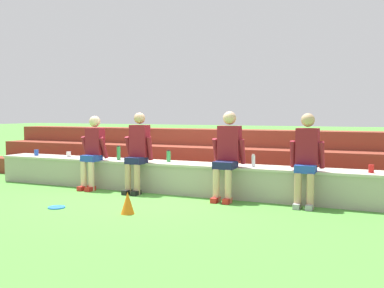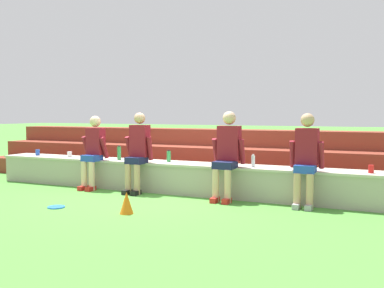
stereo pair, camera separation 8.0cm
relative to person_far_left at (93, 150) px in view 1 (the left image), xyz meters
name	(u,v)px [view 1 (the left image)]	position (x,y,z in m)	size (l,w,h in m)	color
ground_plane	(160,194)	(1.41, 0.04, -0.74)	(80.00, 80.00, 0.00)	#4C9338
stone_seating_wall	(167,176)	(1.41, 0.33, -0.45)	(7.43, 0.63, 0.54)	#A8A08E
brick_bleachers	(203,160)	(1.41, 2.03, -0.33)	(10.41, 1.89, 1.07)	brown
person_far_left	(93,150)	(0.00, 0.00, 0.00)	(0.50, 0.51, 1.38)	beige
person_left_of_center	(138,150)	(0.98, 0.00, 0.03)	(0.51, 0.51, 1.44)	tan
person_center	(227,152)	(2.67, 0.04, 0.05)	(0.55, 0.61, 1.47)	#DBAD89
person_right_of_center	(307,157)	(3.96, 0.02, 0.03)	(0.52, 0.50, 1.44)	tan
water_bottle_mid_right	(253,161)	(3.05, 0.28, -0.10)	(0.06, 0.06, 0.21)	silver
water_bottle_mid_left	(169,156)	(1.41, 0.38, -0.10)	(0.08, 0.08, 0.22)	green
water_bottle_near_left	(119,153)	(0.39, 0.28, -0.07)	(0.07, 0.07, 0.28)	green
plastic_cup_right_end	(371,169)	(4.87, 0.28, -0.14)	(0.08, 0.08, 0.12)	red
plastic_cup_middle	(69,154)	(-0.86, 0.35, -0.15)	(0.09, 0.09, 0.11)	white
plastic_cup_left_end	(36,153)	(-1.68, 0.32, -0.14)	(0.09, 0.09, 0.12)	blue
frisbee	(57,207)	(0.51, -1.62, -0.73)	(0.26, 0.26, 0.02)	blue
sports_cone	(128,203)	(1.71, -1.52, -0.58)	(0.20, 0.20, 0.32)	orange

